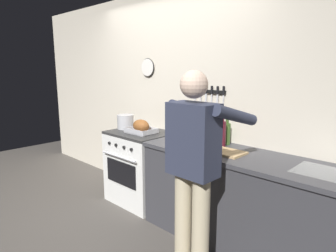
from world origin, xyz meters
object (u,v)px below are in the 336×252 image
bottle_soy_sauce (195,135)px  bottle_vinegar (207,131)px  bottle_hot_sauce (202,136)px  stove (141,167)px  person_cook (194,163)px  bottle_olive_oil (227,133)px  roasting_pan (141,127)px  stock_pot (125,122)px  bottle_wine_red (222,133)px  cutting_board (225,152)px

bottle_soy_sauce → bottle_vinegar: bearing=83.5°
bottle_hot_sauce → stove: bearing=-173.4°
stove → person_cook: person_cook is taller
person_cook → bottle_olive_oil: bearing=12.6°
stove → roasting_pan: (0.06, -0.04, 0.52)m
roasting_pan → stock_pot: 0.35m
stove → bottle_vinegar: 1.02m
stock_pot → bottle_hot_sauce: bearing=5.0°
bottle_soy_sauce → bottle_vinegar: size_ratio=0.91×
stove → bottle_vinegar: bearing=16.8°
stock_pot → bottle_soy_sauce: size_ratio=1.05×
person_cook → bottle_wine_red: bearing=13.4°
person_cook → bottle_hot_sauce: (-0.47, 0.71, 0.02)m
bottle_wine_red → bottle_soy_sauce: bearing=-173.6°
stove → bottle_hot_sauce: 1.02m
cutting_board → bottle_wine_red: bearing=131.5°
bottle_hot_sauce → person_cook: bearing=-56.4°
bottle_soy_sauce → bottle_wine_red: 0.32m
cutting_board → bottle_vinegar: size_ratio=1.64×
cutting_board → bottle_vinegar: 0.54m
bottle_vinegar → bottle_hot_sauce: bearing=-73.7°
stock_pot → bottle_hot_sauce: 1.17m
stove → bottle_olive_oil: 1.25m
person_cook → bottle_vinegar: size_ratio=7.56×
stove → bottle_wine_red: 1.27m
stock_pot → bottle_vinegar: bearing=12.7°
bottle_olive_oil → person_cook: bearing=-73.5°
roasting_pan → cutting_board: bearing=-0.9°
person_cook → bottle_soy_sauce: person_cook is taller
stock_pot → person_cook: bearing=-20.4°
cutting_board → bottle_olive_oil: 0.34m
stock_pot → bottle_vinegar: 1.14m
person_cook → bottle_hot_sauce: size_ratio=9.71×
stock_pot → bottle_wine_red: bottle_wine_red is taller
bottle_soy_sauce → stove: bearing=-176.0°
roasting_pan → bottle_vinegar: bearing=20.8°
cutting_board → bottle_vinegar: bottle_vinegar is taller
person_cook → bottle_vinegar: bearing=27.0°
bottle_olive_oil → bottle_soy_sauce: size_ratio=1.40×
person_cook → bottle_hot_sauce: bearing=29.7°
bottle_hot_sauce → bottle_soy_sauce: bottle_soy_sauce is taller
bottle_wine_red → bottle_olive_oil: bearing=102.1°
person_cook → bottle_hot_sauce: person_cook is taller
cutting_board → bottle_wine_red: size_ratio=1.09×
bottle_soy_sauce → bottle_wine_red: size_ratio=0.61×
roasting_pan → bottle_soy_sauce: bottle_soy_sauce is taller
stove → cutting_board: bearing=-2.7°
bottle_hot_sauce → stock_pot: bearing=-175.0°
stock_pot → bottle_hot_sauce: stock_pot is taller
stove → bottle_soy_sauce: (0.80, 0.06, 0.53)m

